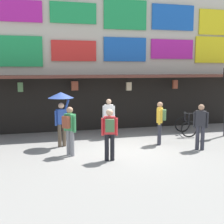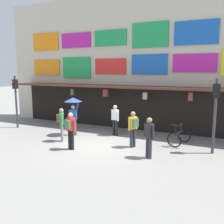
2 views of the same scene
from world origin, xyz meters
TOP-DOWN VIEW (x-y plane):
  - ground_plane at (0.00, 0.00)m, footprint 80.00×80.00m
  - shopfront at (0.00, 4.57)m, footprint 18.00×2.60m
  - traffic_light_near at (-6.33, 1.21)m, footprint 0.32×0.34m
  - traffic_light_far at (5.01, 1.22)m, footprint 0.32×0.35m
  - bicycle_parked at (3.46, 1.89)m, footprint 0.95×1.29m
  - pedestrian_in_blue at (1.63, 0.53)m, footprint 0.46×0.48m
  - pedestrian_in_green at (-0.04, 2.12)m, footprint 0.50×0.33m
  - pedestrian_with_umbrella at (-2.11, 1.18)m, footprint 0.96×0.96m
  - pedestrian_in_purple at (-1.95, -0.11)m, footprint 0.47×0.48m
  - pedestrian_in_white at (2.73, -0.56)m, footprint 0.45×0.38m
  - pedestrian_in_black at (-0.78, -0.99)m, footprint 0.52×0.40m

SIDE VIEW (x-z plane):
  - ground_plane at x=0.00m, z-range 0.00..0.00m
  - bicycle_parked at x=3.46m, z-range -0.13..0.92m
  - pedestrian_in_green at x=-0.04m, z-range 0.11..1.79m
  - pedestrian_in_white at x=2.73m, z-range 0.11..1.79m
  - pedestrian_in_blue at x=1.63m, z-range 0.14..1.82m
  - pedestrian_in_purple at x=-1.95m, z-range 0.14..1.82m
  - pedestrian_in_black at x=-0.78m, z-range 0.14..1.82m
  - pedestrian_with_umbrella at x=-2.11m, z-range 0.60..2.68m
  - traffic_light_near at x=-6.33m, z-range 0.54..3.74m
  - traffic_light_far at x=5.01m, z-range 0.54..3.74m
  - shopfront at x=0.00m, z-range -0.04..7.96m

